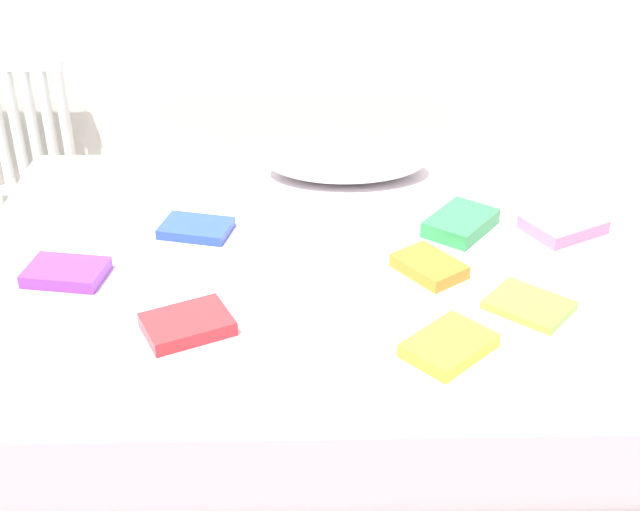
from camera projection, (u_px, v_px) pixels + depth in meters
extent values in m
plane|color=#9E998E|center=(320.00, 398.00, 2.62)|extent=(8.00, 8.00, 0.00)
cube|color=brown|center=(320.00, 362.00, 2.55)|extent=(2.00, 1.50, 0.28)
cube|color=silver|center=(320.00, 292.00, 2.42)|extent=(1.96, 1.46, 0.22)
cylinder|color=white|center=(0.00, 130.00, 3.43)|extent=(0.04, 0.04, 0.57)
cylinder|color=white|center=(17.00, 130.00, 3.43)|extent=(0.04, 0.04, 0.57)
cylinder|color=white|center=(33.00, 130.00, 3.43)|extent=(0.04, 0.04, 0.57)
cylinder|color=white|center=(50.00, 130.00, 3.43)|extent=(0.04, 0.04, 0.57)
cylinder|color=white|center=(66.00, 129.00, 3.43)|extent=(0.04, 0.04, 0.57)
cube|color=white|center=(4.00, 66.00, 3.29)|extent=(0.44, 0.04, 0.04)
cube|color=white|center=(28.00, 189.00, 3.56)|extent=(0.44, 0.04, 0.04)
ellipsoid|color=white|center=(346.00, 159.00, 2.80)|extent=(0.53, 0.29, 0.12)
cube|color=pink|center=(563.00, 225.00, 2.49)|extent=(0.26, 0.24, 0.04)
cube|color=orange|center=(429.00, 266.00, 2.29)|extent=(0.21, 0.22, 0.04)
cube|color=purple|center=(66.00, 272.00, 2.27)|extent=(0.23, 0.17, 0.04)
cube|color=red|center=(187.00, 324.00, 2.06)|extent=(0.25, 0.22, 0.04)
cube|color=#8CC638|center=(529.00, 305.00, 2.14)|extent=(0.25, 0.24, 0.02)
cube|color=#2847B7|center=(196.00, 228.00, 2.49)|extent=(0.23, 0.18, 0.03)
cube|color=green|center=(461.00, 223.00, 2.50)|extent=(0.25, 0.26, 0.05)
cube|color=yellow|center=(449.00, 346.00, 1.98)|extent=(0.25, 0.24, 0.04)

